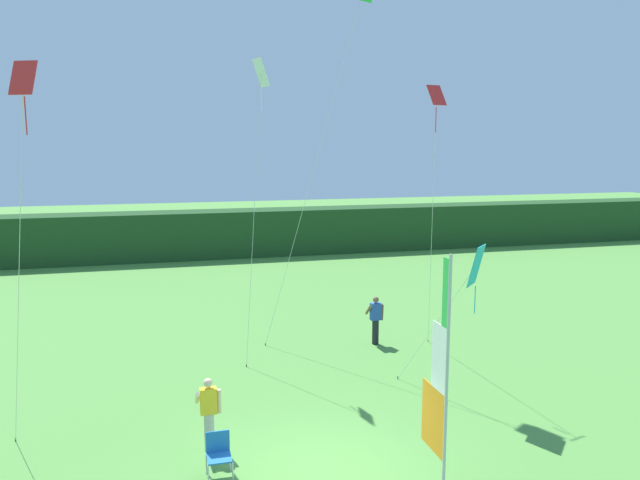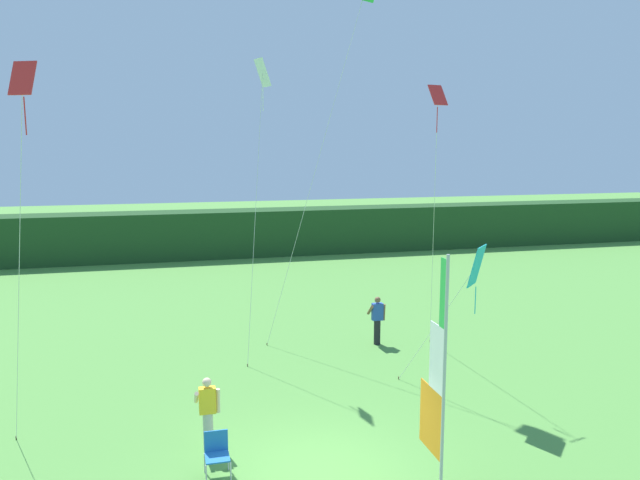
{
  "view_description": "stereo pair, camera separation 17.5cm",
  "coord_description": "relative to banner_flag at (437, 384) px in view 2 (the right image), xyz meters",
  "views": [
    {
      "loc": [
        -3.01,
        -11.41,
        6.66
      ],
      "look_at": [
        0.83,
        3.22,
        4.29
      ],
      "focal_mm": 34.69,
      "sensor_mm": 36.0,
      "label": 1
    },
    {
      "loc": [
        -2.85,
        -11.45,
        6.66
      ],
      "look_at": [
        0.83,
        3.22,
        4.29
      ],
      "focal_mm": 34.69,
      "sensor_mm": 36.0,
      "label": 2
    }
  ],
  "objects": [
    {
      "name": "ground_plane",
      "position": [
        -1.88,
        1.48,
        -2.28
      ],
      "size": [
        120.0,
        120.0,
        0.0
      ],
      "primitive_type": "plane",
      "color": "#518E3D"
    },
    {
      "name": "distant_treeline",
      "position": [
        -1.88,
        26.61,
        -0.92
      ],
      "size": [
        80.0,
        2.4,
        2.72
      ],
      "primitive_type": "cube",
      "color": "#1E421E",
      "rests_on": "ground"
    },
    {
      "name": "banner_flag",
      "position": [
        0.0,
        0.0,
        0.0
      ],
      "size": [
        0.06,
        1.03,
        4.75
      ],
      "color": "#B7B7BC",
      "rests_on": "ground"
    },
    {
      "name": "person_near_banner",
      "position": [
        -4.01,
        2.94,
        -1.4
      ],
      "size": [
        0.55,
        0.48,
        1.65
      ],
      "color": "#B7B2A3",
      "rests_on": "ground"
    },
    {
      "name": "person_mid_field",
      "position": [
        1.97,
        8.88,
        -1.41
      ],
      "size": [
        0.55,
        0.48,
        1.63
      ],
      "color": "black",
      "rests_on": "ground"
    },
    {
      "name": "folding_chair",
      "position": [
        -3.91,
        1.84,
        -1.76
      ],
      "size": [
        0.51,
        0.51,
        0.89
      ],
      "color": "#BCBCC1",
      "rests_on": "ground"
    },
    {
      "name": "kite_red_diamond_0",
      "position": [
        2.78,
        6.38,
        4.96
      ],
      "size": [
        1.39,
        2.72,
        8.26
      ],
      "color": "brown",
      "rests_on": "ground"
    },
    {
      "name": "kite_cyan_diamond_1",
      "position": [
        2.66,
        3.67,
        1.27
      ],
      "size": [
        1.52,
        2.52,
        4.17
      ],
      "color": "brown",
      "rests_on": "ground"
    },
    {
      "name": "kite_red_diamond_3",
      "position": [
        -7.28,
        2.84,
        4.9
      ],
      "size": [
        1.31,
        2.01,
        8.17
      ],
      "color": "brown",
      "rests_on": "ground"
    },
    {
      "name": "kite_white_diamond_4",
      "position": [
        -1.8,
        8.9,
        5.95
      ],
      "size": [
        1.0,
        1.48,
        9.17
      ],
      "color": "brown",
      "rests_on": "ground"
    }
  ]
}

